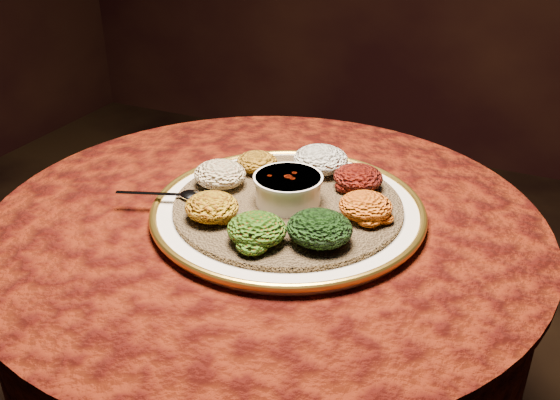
% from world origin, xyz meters
% --- Properties ---
extents(table, '(0.96, 0.96, 0.73)m').
position_xyz_m(table, '(0.00, 0.00, 0.55)').
color(table, black).
rests_on(table, ground).
extents(platter, '(0.59, 0.59, 0.02)m').
position_xyz_m(platter, '(0.04, 0.01, 0.75)').
color(platter, white).
rests_on(platter, table).
extents(injera, '(0.40, 0.40, 0.01)m').
position_xyz_m(injera, '(0.04, 0.01, 0.76)').
color(injera, olive).
rests_on(injera, platter).
extents(stew_bowl, '(0.12, 0.12, 0.05)m').
position_xyz_m(stew_bowl, '(0.04, 0.01, 0.79)').
color(stew_bowl, white).
rests_on(stew_bowl, injera).
extents(spoon, '(0.15, 0.07, 0.01)m').
position_xyz_m(spoon, '(-0.13, -0.05, 0.77)').
color(spoon, silver).
rests_on(spoon, injera).
extents(portion_ayib, '(0.10, 0.10, 0.05)m').
position_xyz_m(portion_ayib, '(0.04, 0.15, 0.79)').
color(portion_ayib, silver).
rests_on(portion_ayib, injera).
extents(portion_kitfo, '(0.09, 0.08, 0.04)m').
position_xyz_m(portion_kitfo, '(0.13, 0.11, 0.78)').
color(portion_kitfo, black).
rests_on(portion_kitfo, injera).
extents(portion_tikil, '(0.09, 0.08, 0.04)m').
position_xyz_m(portion_tikil, '(0.17, 0.02, 0.78)').
color(portion_tikil, orange).
rests_on(portion_tikil, injera).
extents(portion_gomen, '(0.10, 0.10, 0.05)m').
position_xyz_m(portion_gomen, '(0.13, -0.09, 0.79)').
color(portion_gomen, black).
rests_on(portion_gomen, injera).
extents(portion_mixveg, '(0.09, 0.09, 0.04)m').
position_xyz_m(portion_mixveg, '(0.05, -0.12, 0.78)').
color(portion_mixveg, '#992609').
rests_on(portion_mixveg, injera).
extents(portion_kik, '(0.09, 0.08, 0.04)m').
position_xyz_m(portion_kik, '(-0.05, -0.09, 0.78)').
color(portion_kik, '#BF8F10').
rests_on(portion_kik, injera).
extents(portion_timatim, '(0.09, 0.09, 0.05)m').
position_xyz_m(portion_timatim, '(-0.10, 0.02, 0.78)').
color(portion_timatim, maroon).
rests_on(portion_timatim, injera).
extents(portion_shiro, '(0.08, 0.07, 0.04)m').
position_xyz_m(portion_shiro, '(-0.06, 0.10, 0.78)').
color(portion_shiro, '#9C6412').
rests_on(portion_shiro, injera).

